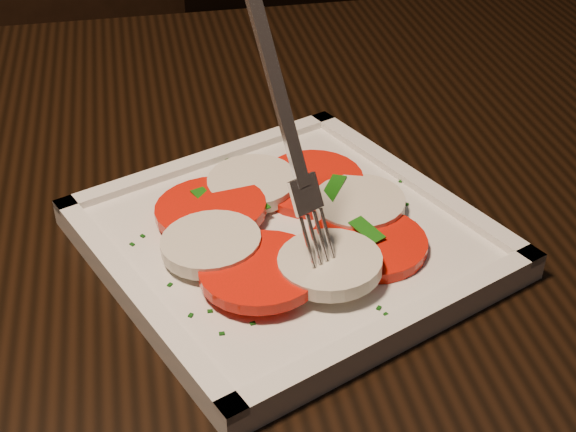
# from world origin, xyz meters

# --- Properties ---
(table) EXTENTS (1.23, 0.84, 0.75)m
(table) POSITION_xyz_m (-0.00, 0.25, 0.65)
(table) COLOR black
(table) RESTS_ON ground
(chair) EXTENTS (0.55, 0.55, 0.93)m
(chair) POSITION_xyz_m (-0.08, 1.04, 0.53)
(chair) COLOR black
(chair) RESTS_ON ground
(plate) EXTENTS (0.33, 0.33, 0.01)m
(plate) POSITION_xyz_m (0.03, 0.16, 0.76)
(plate) COLOR silver
(plate) RESTS_ON table
(caprese_salad) EXTENTS (0.22, 0.21, 0.02)m
(caprese_salad) POSITION_xyz_m (0.03, 0.16, 0.77)
(caprese_salad) COLOR red
(caprese_salad) RESTS_ON plate
(fork) EXTENTS (0.06, 0.09, 0.18)m
(fork) POSITION_xyz_m (0.01, 0.14, 0.87)
(fork) COLOR white
(fork) RESTS_ON caprese_salad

